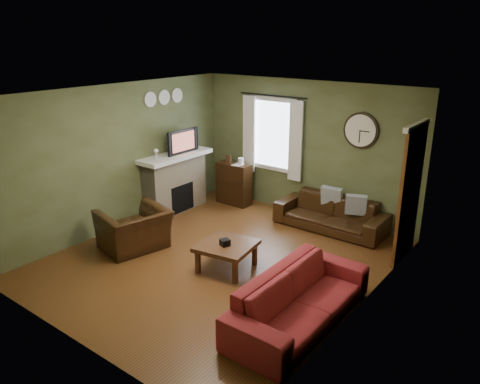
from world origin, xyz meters
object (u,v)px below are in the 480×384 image
Objects in this scene: sofa_brown at (331,214)px; sofa_red at (300,298)px; bookshelf at (234,184)px; coffee_table at (227,256)px; armchair at (134,230)px.

sofa_red is (1.03, -2.87, 0.03)m from sofa_brown.
bookshelf is 2.89m from coffee_table.
bookshelf reaches higher than sofa_brown.
sofa_brown is at bearing 76.96° from coffee_table.
sofa_red is at bearing -41.22° from bookshelf.
coffee_table is at bearing -103.04° from sofa_brown.
armchair reaches higher than coffee_table.
armchair is at bearing -167.54° from coffee_table.
sofa_red reaches higher than sofa_brown.
armchair is 1.33× the size of coffee_table.
bookshelf is at bearing -166.03° from armchair.
bookshelf is at bearing 48.78° from sofa_red.
sofa_red is at bearing 100.82° from armchair.
bookshelf is 0.39× the size of sofa_red.
sofa_red is 1.66m from coffee_table.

